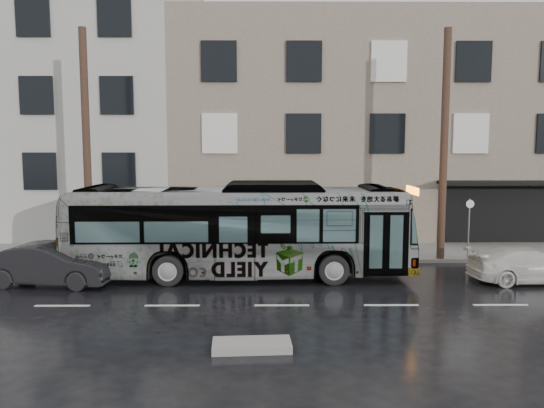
# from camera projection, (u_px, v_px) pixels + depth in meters

# --- Properties ---
(ground) EXTENTS (120.00, 120.00, 0.00)m
(ground) POSITION_uv_depth(u_px,v_px,m) (280.00, 283.00, 17.94)
(ground) COLOR black
(ground) RESTS_ON ground
(sidewalk) EXTENTS (90.00, 3.60, 0.15)m
(sidewalk) POSITION_uv_depth(u_px,v_px,m) (278.00, 252.00, 22.80)
(sidewalk) COLOR gray
(sidewalk) RESTS_ON ground
(building_taupe) EXTENTS (20.00, 12.00, 11.00)m
(building_taupe) POSITION_uv_depth(u_px,v_px,m) (364.00, 131.00, 30.00)
(building_taupe) COLOR gray
(building_taupe) RESTS_ON ground
(utility_pole_front) EXTENTS (0.30, 0.30, 9.00)m
(utility_pole_front) POSITION_uv_depth(u_px,v_px,m) (444.00, 146.00, 20.76)
(utility_pole_front) COLOR #4A3125
(utility_pole_front) RESTS_ON sidewalk
(utility_pole_rear) EXTENTS (0.30, 0.30, 9.00)m
(utility_pole_rear) POSITION_uv_depth(u_px,v_px,m) (87.00, 146.00, 20.67)
(utility_pole_rear) COLOR #4A3125
(utility_pole_rear) RESTS_ON sidewalk
(sign_post) EXTENTS (0.06, 0.06, 2.40)m
(sign_post) POSITION_uv_depth(u_px,v_px,m) (469.00, 229.00, 21.12)
(sign_post) COLOR slate
(sign_post) RESTS_ON sidewalk
(bus) EXTENTS (12.11, 3.00, 3.36)m
(bus) POSITION_uv_depth(u_px,v_px,m) (240.00, 230.00, 18.72)
(bus) COLOR #B2B2B2
(bus) RESTS_ON ground
(white_sedan) EXTENTS (4.14, 1.85, 1.18)m
(white_sedan) POSITION_uv_depth(u_px,v_px,m) (529.00, 265.00, 18.05)
(white_sedan) COLOR silver
(white_sedan) RESTS_ON ground
(dark_sedan) EXTENTS (4.40, 1.96, 1.40)m
(dark_sedan) POSITION_uv_depth(u_px,v_px,m) (51.00, 265.00, 17.65)
(dark_sedan) COLOR black
(dark_sedan) RESTS_ON ground
(slush_pile) EXTENTS (1.85, 0.91, 0.18)m
(slush_pile) POSITION_uv_depth(u_px,v_px,m) (252.00, 345.00, 12.11)
(slush_pile) COLOR #A8A49F
(slush_pile) RESTS_ON ground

